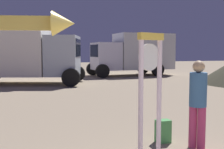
# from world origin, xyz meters

# --- Properties ---
(standing_clock) EXTENTS (0.45, 0.23, 2.00)m
(standing_clock) POSITION_xyz_m (-0.27, 2.10, 1.23)
(standing_clock) COLOR white
(standing_clock) RESTS_ON ground_plane
(arrow_sign) EXTENTS (0.98, 0.37, 2.42)m
(arrow_sign) POSITION_xyz_m (-2.08, 1.36, 1.57)
(arrow_sign) COLOR #87654D
(arrow_sign) RESTS_ON ground_plane
(person_near_clock) EXTENTS (0.30, 0.30, 1.58)m
(person_near_clock) POSITION_xyz_m (0.91, 2.66, 0.88)
(person_near_clock) COLOR #C13968
(person_near_clock) RESTS_ON ground_plane
(backpack) EXTENTS (0.27, 0.22, 0.44)m
(backpack) POSITION_xyz_m (0.48, 3.13, 0.21)
(backpack) COLOR #499A4F
(backpack) RESTS_ON ground_plane
(box_truck_near) EXTENTS (7.11, 4.26, 2.92)m
(box_truck_near) POSITION_xyz_m (-2.73, 13.84, 1.62)
(box_truck_near) COLOR white
(box_truck_near) RESTS_ON ground_plane
(box_truck_far) EXTENTS (6.11, 2.85, 2.98)m
(box_truck_far) POSITION_xyz_m (5.23, 16.85, 1.61)
(box_truck_far) COLOR silver
(box_truck_far) RESTS_ON ground_plane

